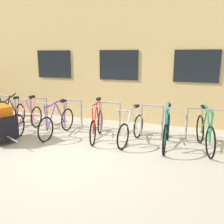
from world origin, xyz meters
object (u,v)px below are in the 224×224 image
bicycle_silver (131,129)px  bicycle_pink (28,119)px  bicycle_purple (57,122)px  bicycle_teal (167,130)px  bicycle_green (205,133)px  bicycle_red (97,125)px  bicycle_black (12,116)px

bicycle_silver → bicycle_pink: 3.10m
bicycle_purple → bicycle_pink: (-0.99, -0.00, -0.00)m
bicycle_pink → bicycle_teal: 3.99m
bicycle_purple → bicycle_green: (3.89, 0.21, 0.02)m
bicycle_teal → bicycle_red: size_ratio=1.12×
bicycle_black → bicycle_pink: size_ratio=1.01×
bicycle_red → bicycle_green: bicycle_green is taller
bicycle_pink → bicycle_red: bicycle_red is taller
bicycle_silver → bicycle_red: bearing=179.0°
bicycle_purple → bicycle_teal: size_ratio=0.96×
bicycle_black → bicycle_pink: (0.69, -0.14, -0.00)m
bicycle_teal → bicycle_green: (0.89, 0.09, -0.00)m
bicycle_pink → bicycle_red: size_ratio=1.04×
bicycle_teal → bicycle_pink: bearing=-178.2°
bicycle_black → bicycle_red: (2.83, -0.04, -0.00)m
bicycle_black → bicycle_purple: bicycle_black is taller
bicycle_silver → bicycle_green: 1.78m
bicycle_silver → bicycle_green: bicycle_green is taller
bicycle_teal → bicycle_green: bicycle_teal is taller
bicycle_silver → bicycle_pink: size_ratio=0.96×
bicycle_purple → bicycle_pink: bearing=-179.7°
bicycle_black → bicycle_green: size_ratio=1.02×
bicycle_purple → bicycle_green: 3.89m
bicycle_green → bicycle_teal: bearing=-174.5°
bicycle_pink → bicycle_green: (4.87, 0.21, 0.02)m
bicycle_purple → bicycle_green: bearing=3.0°
bicycle_black → bicycle_red: 2.83m
bicycle_black → bicycle_green: bearing=0.7°
bicycle_pink → bicycle_green: 4.88m
bicycle_purple → bicycle_pink: size_ratio=1.04×
bicycle_green → bicycle_pink: bearing=-177.5°
bicycle_black → bicycle_silver: 3.79m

